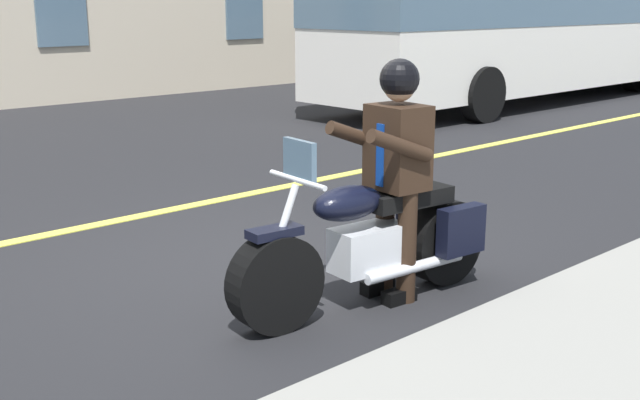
# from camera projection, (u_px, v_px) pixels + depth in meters

# --- Properties ---
(ground_plane) EXTENTS (80.00, 80.00, 0.00)m
(ground_plane) POSITION_uv_depth(u_px,v_px,m) (259.00, 265.00, 6.50)
(ground_plane) COLOR black
(lane_center_stripe) EXTENTS (60.00, 0.16, 0.01)m
(lane_center_stripe) POSITION_uv_depth(u_px,v_px,m) (136.00, 217.00, 7.93)
(lane_center_stripe) COLOR #E5DB4C
(lane_center_stripe) RESTS_ON ground_plane
(motorcycle_main) EXTENTS (2.22, 0.74, 1.26)m
(motorcycle_main) POSITION_uv_depth(u_px,v_px,m) (374.00, 243.00, 5.59)
(motorcycle_main) COLOR black
(motorcycle_main) RESTS_ON ground_plane
(rider_main) EXTENTS (0.66, 0.59, 1.74)m
(rider_main) POSITION_uv_depth(u_px,v_px,m) (396.00, 159.00, 5.56)
(rider_main) COLOR black
(rider_main) RESTS_ON ground_plane
(bus_far) EXTENTS (11.05, 2.70, 3.30)m
(bus_far) POSITION_uv_depth(u_px,v_px,m) (531.00, 13.00, 16.61)
(bus_far) COLOR white
(bus_far) RESTS_ON ground_plane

